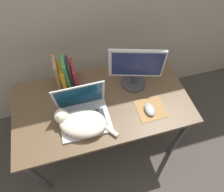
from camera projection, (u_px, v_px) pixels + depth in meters
name	position (u px, v px, depth m)	size (l,w,h in m)	color
ground_plane	(114.00, 173.00, 1.87)	(12.00, 12.00, 0.00)	#3D3833
desk	(102.00, 108.00, 1.52)	(1.28, 0.68, 0.72)	brown
laptop	(84.00, 113.00, 1.35)	(0.34, 0.27, 0.28)	#B7B7BC
cat	(80.00, 122.00, 1.30)	(0.39, 0.30, 0.13)	beige
external_monitor	(136.00, 67.00, 1.42)	(0.38, 0.19, 0.34)	#333338
mousepad	(151.00, 109.00, 1.43)	(0.20, 0.19, 0.00)	olive
computer_mouse	(150.00, 109.00, 1.40)	(0.07, 0.11, 0.03)	#99999E
book_row	(66.00, 74.00, 1.47)	(0.15, 0.16, 0.25)	olive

